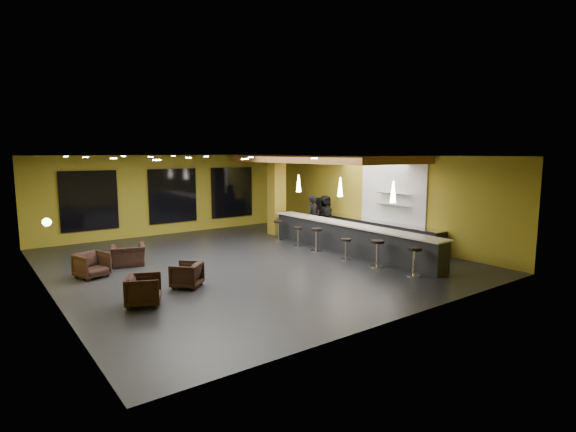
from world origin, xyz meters
TOP-DOWN VIEW (x-y plane):
  - floor at (0.00, 0.00)m, footprint 12.00×13.00m
  - ceiling at (0.00, 0.00)m, footprint 12.00×13.00m
  - wall_back at (0.00, 6.55)m, footprint 12.00×0.10m
  - wall_front at (0.00, -6.55)m, footprint 12.00×0.10m
  - wall_left at (-6.05, 0.00)m, footprint 0.10×13.00m
  - wall_right at (6.05, 0.00)m, footprint 0.10×13.00m
  - wood_soffit at (4.00, 1.00)m, footprint 3.60×8.00m
  - window_left at (-3.50, 6.44)m, footprint 2.20×0.06m
  - window_center at (0.00, 6.44)m, footprint 2.20×0.06m
  - window_right at (3.00, 6.44)m, footprint 2.20×0.06m
  - tile_backsplash at (5.96, -1.00)m, footprint 0.06×3.20m
  - bar_counter at (3.65, -1.00)m, footprint 0.60×8.00m
  - bar_top at (3.65, -1.00)m, footprint 0.78×8.10m
  - prep_counter at (5.65, -0.50)m, footprint 0.70×6.00m
  - prep_top at (5.65, -0.50)m, footprint 0.72×6.00m
  - wall_shelf_lower at (5.82, -1.20)m, footprint 0.30×1.50m
  - wall_shelf_upper at (5.82, -1.20)m, footprint 0.30×1.50m
  - column at (3.65, 3.60)m, footprint 0.60×0.60m
  - wall_sconce at (-5.88, 0.50)m, footprint 0.22×0.22m
  - pendant_0 at (3.65, -3.00)m, footprint 0.20×0.20m
  - pendant_1 at (3.65, -0.50)m, footprint 0.20×0.20m
  - pendant_2 at (3.65, 2.00)m, footprint 0.20×0.20m
  - staff_a at (4.27, 1.77)m, footprint 0.75×0.57m
  - staff_b at (4.80, 2.04)m, footprint 0.96×0.84m
  - staff_c at (5.25, 2.15)m, footprint 0.88×0.59m
  - armchair_a at (-4.33, -2.29)m, footprint 1.05×1.04m
  - armchair_b at (-2.91, -1.55)m, footprint 1.05×1.05m
  - armchair_c at (-4.74, 0.98)m, footprint 1.01×1.03m
  - armchair_d at (-3.46, 1.78)m, footprint 1.23×1.14m
  - bar_stool_0 at (2.94, -4.47)m, footprint 0.44×0.44m
  - bar_stool_1 at (2.85, -3.11)m, footprint 0.44×0.44m
  - bar_stool_2 at (2.76, -1.79)m, footprint 0.37×0.37m
  - bar_stool_3 at (2.80, -0.18)m, footprint 0.43×0.43m
  - bar_stool_4 at (2.78, 0.89)m, footprint 0.38×0.38m
  - bar_stool_5 at (2.86, 2.32)m, footprint 0.41×0.41m

SIDE VIEW (x-z plane):
  - floor at x=0.00m, z-range -0.10..0.00m
  - armchair_d at x=-3.46m, z-range 0.00..0.67m
  - armchair_b at x=-2.91m, z-range 0.00..0.68m
  - armchair_a at x=-4.33m, z-range 0.00..0.73m
  - armchair_c at x=-4.74m, z-range 0.00..0.74m
  - prep_counter at x=5.65m, z-range 0.00..0.86m
  - bar_stool_2 at x=2.76m, z-range 0.10..0.82m
  - bar_stool_4 at x=2.78m, z-range 0.11..0.86m
  - bar_counter at x=3.65m, z-range 0.00..1.00m
  - bar_stool_5 at x=2.86m, z-range 0.11..0.93m
  - bar_stool_3 at x=2.80m, z-range 0.12..0.97m
  - bar_stool_0 at x=2.94m, z-range 0.12..0.98m
  - bar_stool_1 at x=2.85m, z-range 0.12..0.99m
  - staff_b at x=4.80m, z-range 0.00..1.69m
  - staff_c at x=5.25m, z-range 0.00..1.76m
  - prep_top at x=5.65m, z-range 0.87..0.90m
  - staff_a at x=4.27m, z-range 0.00..1.84m
  - bar_top at x=3.65m, z-range 1.00..1.05m
  - wall_shelf_lower at x=5.82m, z-range 1.59..1.61m
  - window_left at x=-3.50m, z-range 0.50..2.90m
  - window_center at x=0.00m, z-range 0.50..2.90m
  - window_right at x=3.00m, z-range 0.50..2.90m
  - wall_back at x=0.00m, z-range 0.00..3.50m
  - wall_front at x=0.00m, z-range 0.00..3.50m
  - wall_left at x=-6.05m, z-range 0.00..3.50m
  - wall_right at x=6.05m, z-range 0.00..3.50m
  - column at x=3.65m, z-range 0.00..3.50m
  - wall_sconce at x=-5.88m, z-range 1.69..1.91m
  - tile_backsplash at x=5.96m, z-range 0.80..3.20m
  - wall_shelf_upper at x=5.82m, z-range 2.03..2.06m
  - pendant_0 at x=3.65m, z-range 2.00..2.70m
  - pendant_1 at x=3.65m, z-range 2.00..2.70m
  - pendant_2 at x=3.65m, z-range 2.00..2.70m
  - wood_soffit at x=4.00m, z-range 3.22..3.50m
  - ceiling at x=0.00m, z-range 3.50..3.60m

